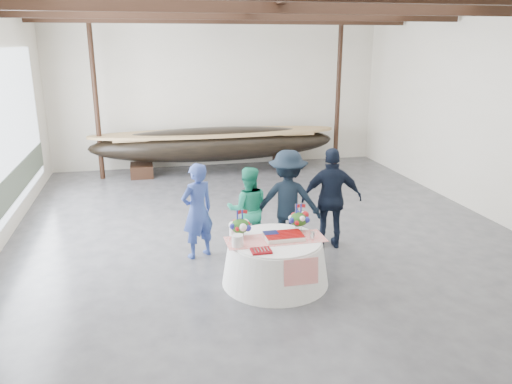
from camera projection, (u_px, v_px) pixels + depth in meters
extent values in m
cube|color=#3D3D42|center=(264.00, 231.00, 10.23)|extent=(10.00, 12.00, 0.01)
cube|color=silver|center=(218.00, 92.00, 15.19)|extent=(10.00, 0.02, 4.50)
cube|color=silver|center=(441.00, 234.00, 3.98)|extent=(10.00, 0.02, 4.50)
cube|color=silver|center=(492.00, 114.00, 10.64)|extent=(0.02, 12.00, 4.50)
cube|color=black|center=(279.00, 8.00, 8.07)|extent=(9.80, 0.12, 0.18)
cube|color=black|center=(248.00, 15.00, 10.41)|extent=(9.80, 0.12, 0.18)
cube|color=black|center=(228.00, 20.00, 12.74)|extent=(9.80, 0.12, 0.18)
cube|color=black|center=(265.00, 4.00, 8.97)|extent=(0.15, 11.76, 0.15)
cylinder|color=black|center=(96.00, 98.00, 13.52)|extent=(0.14, 0.14, 4.50)
cylinder|color=black|center=(338.00, 93.00, 14.99)|extent=(0.14, 0.14, 4.50)
cube|color=silver|center=(1.00, 136.00, 9.55)|extent=(0.02, 7.00, 3.20)
cube|color=#596654|center=(10.00, 191.00, 9.87)|extent=(0.02, 7.00, 0.60)
cube|color=black|center=(142.00, 170.00, 14.35)|extent=(0.63, 0.81, 0.36)
cube|color=black|center=(286.00, 163.00, 15.26)|extent=(0.63, 0.81, 0.36)
ellipsoid|color=black|center=(215.00, 144.00, 14.61)|extent=(7.18, 1.44, 0.99)
cube|color=#9E7A4C|center=(215.00, 135.00, 14.53)|extent=(5.74, 0.94, 0.05)
cone|color=white|center=(275.00, 262.00, 7.97)|extent=(1.71, 1.71, 0.70)
cylinder|color=white|center=(275.00, 241.00, 7.86)|extent=(1.45, 1.45, 0.04)
cube|color=red|center=(275.00, 239.00, 7.86)|extent=(1.58, 0.56, 0.01)
cube|color=white|center=(284.00, 237.00, 7.87)|extent=(0.60, 0.40, 0.07)
cylinder|color=white|center=(238.00, 241.00, 7.56)|extent=(0.18, 0.18, 0.19)
cylinder|color=white|center=(235.00, 230.00, 8.01)|extent=(0.18, 0.18, 0.19)
cube|color=maroon|center=(261.00, 251.00, 7.39)|extent=(0.30, 0.24, 0.03)
cone|color=silver|center=(312.00, 236.00, 7.85)|extent=(0.09, 0.09, 0.12)
imported|color=navy|center=(197.00, 211.00, 8.79)|extent=(0.75, 0.65, 1.73)
imported|color=#1C946F|center=(248.00, 209.00, 9.09)|extent=(0.86, 0.71, 1.59)
imported|color=black|center=(288.00, 200.00, 9.12)|extent=(1.36, 1.02, 1.88)
imported|color=black|center=(332.00, 199.00, 9.19)|extent=(1.18, 0.67, 1.90)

